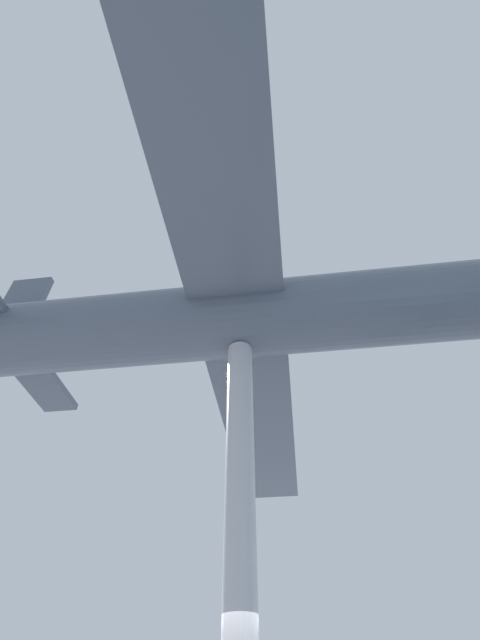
# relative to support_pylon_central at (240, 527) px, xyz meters

# --- Properties ---
(support_pylon_central) EXTENTS (0.51, 0.51, 7.29)m
(support_pylon_central) POSITION_rel_support_pylon_central_xyz_m (0.00, 0.00, 0.00)
(support_pylon_central) COLOR #B7B7BC
(support_pylon_central) RESTS_ON ground_plane
(suspended_airplane) EXTENTS (19.91, 14.74, 3.08)m
(suspended_airplane) POSITION_rel_support_pylon_central_xyz_m (-0.06, 0.19, 4.53)
(suspended_airplane) COLOR #4C5666
(suspended_airplane) RESTS_ON support_pylon_central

